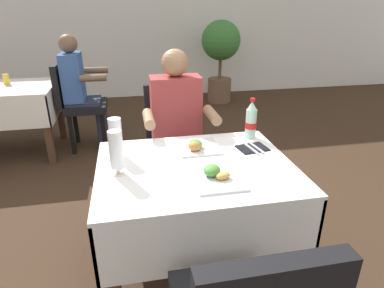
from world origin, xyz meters
The scene contains 16 objects.
ground_plane centered at (0.00, 0.00, 0.00)m, with size 11.00×11.00×0.00m, color #382619.
back_wall centered at (0.00, 4.37, 1.36)m, with size 11.00×0.12×2.72m, color white.
main_dining_table centered at (0.14, -0.03, 0.57)m, with size 1.04×0.83×0.75m.
chair_far_diner_seat centered at (0.14, 0.78, 0.55)m, with size 0.44×0.50×0.97m.
seated_diner_far centered at (0.15, 0.67, 0.71)m, with size 0.50×0.46×1.26m.
plate_near_camera centered at (0.21, -0.20, 0.77)m, with size 0.24×0.24×0.07m.
plate_far_diner centered at (0.19, 0.17, 0.77)m, with size 0.24×0.24×0.07m.
beer_glass_left centered at (-0.27, 0.17, 0.86)m, with size 0.07×0.07×0.22m.
beer_glass_middle centered at (-0.26, -0.05, 0.87)m, with size 0.07×0.07×0.23m.
cola_bottle_primary centered at (0.56, 0.29, 0.86)m, with size 0.07×0.07×0.26m.
napkin_cutlery_set centered at (0.51, 0.12, 0.75)m, with size 0.19×0.20×0.01m.
background_dining_table centered at (-1.47, 2.11, 0.57)m, with size 1.03×0.82×0.75m.
background_chair_right centered at (-0.75, 2.11, 0.55)m, with size 0.50×0.44×0.97m.
background_patron centered at (-0.70, 2.11, 0.71)m, with size 0.46×0.50×1.26m.
background_table_tumbler centered at (-1.45, 2.22, 0.80)m, with size 0.06×0.06×0.11m, color gold.
potted_plant_corner centered at (1.33, 3.69, 0.85)m, with size 0.62×0.62×1.32m.
Camera 1 is at (-0.18, -1.55, 1.54)m, focal length 30.48 mm.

